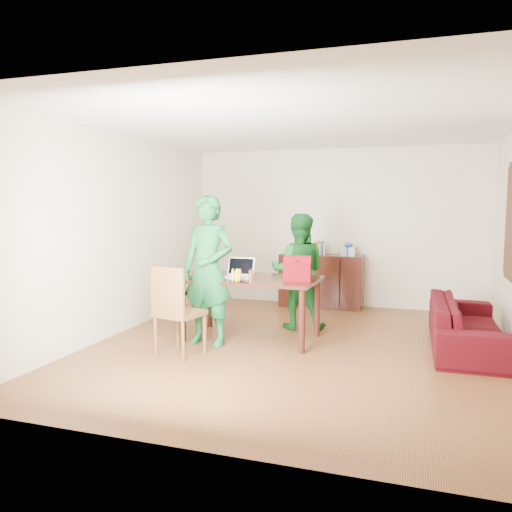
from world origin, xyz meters
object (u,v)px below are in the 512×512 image
(laptop, at_px, (237,274))
(red_bag, at_px, (297,271))
(person_near, at_px, (208,270))
(sofa, at_px, (467,324))
(table, at_px, (251,285))
(bottle, at_px, (251,276))
(person_far, at_px, (299,271))
(chair, at_px, (179,329))

(laptop, relative_size, red_bag, 1.10)
(person_near, xyz_separation_m, laptop, (0.27, 0.32, -0.08))
(sofa, bearing_deg, table, 97.92)
(table, height_order, laptop, laptop)
(bottle, xyz_separation_m, sofa, (2.51, 0.80, -0.59))
(bottle, relative_size, sofa, 0.08)
(laptop, xyz_separation_m, bottle, (0.30, -0.33, 0.04))
(person_near, distance_m, person_far, 1.46)
(bottle, bearing_deg, person_near, 179.00)
(person_far, xyz_separation_m, laptop, (-0.61, -0.83, 0.04))
(person_far, relative_size, sofa, 0.79)
(laptop, bearing_deg, bottle, -50.38)
(person_near, height_order, sofa, person_near)
(person_near, distance_m, bottle, 0.57)
(chair, relative_size, person_near, 0.56)
(table, bearing_deg, bottle, -70.29)
(chair, xyz_separation_m, person_near, (0.14, 0.53, 0.63))
(laptop, height_order, sofa, laptop)
(red_bag, bearing_deg, chair, -151.82)
(person_far, bearing_deg, person_near, 42.90)
(table, bearing_deg, sofa, 10.00)
(person_far, distance_m, bottle, 1.21)
(person_far, bearing_deg, chair, 48.96)
(person_near, xyz_separation_m, person_far, (0.89, 1.15, -0.13))
(red_bag, xyz_separation_m, sofa, (2.01, 0.48, -0.63))
(table, relative_size, laptop, 4.75)
(table, xyz_separation_m, person_near, (-0.43, -0.40, 0.23))
(sofa, bearing_deg, person_near, 103.83)
(person_far, distance_m, laptop, 1.04)
(table, bearing_deg, red_bag, -5.95)
(chair, bearing_deg, person_far, 72.43)
(person_near, xyz_separation_m, sofa, (3.08, 0.79, -0.64))
(person_far, height_order, sofa, person_far)
(table, relative_size, chair, 1.66)
(table, xyz_separation_m, chair, (-0.58, -0.92, -0.40))
(table, relative_size, person_near, 0.93)
(person_far, xyz_separation_m, sofa, (2.19, -0.36, -0.51))
(person_near, bearing_deg, table, 48.93)
(person_near, xyz_separation_m, red_bag, (1.07, 0.31, -0.00))
(laptop, bearing_deg, red_bag, -2.79)
(chair, xyz_separation_m, bottle, (0.71, 0.52, 0.59))
(sofa, bearing_deg, person_far, 80.04)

